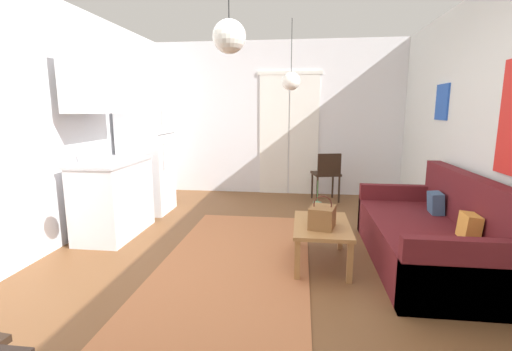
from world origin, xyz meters
name	(u,v)px	position (x,y,z in m)	size (l,w,h in m)	color
ground_plane	(249,281)	(0.00, 0.00, -0.05)	(4.94, 7.37, 0.10)	brown
wall_back	(277,119)	(0.01, 3.43, 1.32)	(4.54, 0.13, 2.67)	silver
wall_left	(11,127)	(-2.22, 0.00, 1.34)	(0.12, 6.97, 2.67)	silver
area_rug	(234,265)	(-0.18, 0.20, 0.01)	(1.44, 3.23, 0.01)	#B26B42
couch	(432,237)	(1.73, 0.48, 0.27)	(0.92, 1.98, 0.90)	#5B191E
coffee_table	(322,229)	(0.66, 0.38, 0.35)	(0.54, 0.86, 0.41)	#A87542
bamboo_vase	(317,210)	(0.62, 0.52, 0.50)	(0.09, 0.09, 0.40)	#47704C
handbag	(322,217)	(0.65, 0.26, 0.51)	(0.28, 0.31, 0.31)	brown
refrigerator	(146,154)	(-1.79, 1.93, 0.86)	(0.65, 0.62, 1.72)	white
kitchen_counter	(109,167)	(-1.80, 0.91, 0.83)	(0.58, 1.05, 2.13)	silver
accent_chair	(327,173)	(0.87, 2.86, 0.48)	(0.50, 0.48, 0.81)	black
pendant_lamp_near	(229,36)	(-0.03, -0.65, 1.96)	(0.21, 0.21, 0.82)	black
pendant_lamp_far	(291,81)	(0.29, 1.95, 1.87)	(0.24, 0.24, 0.92)	black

